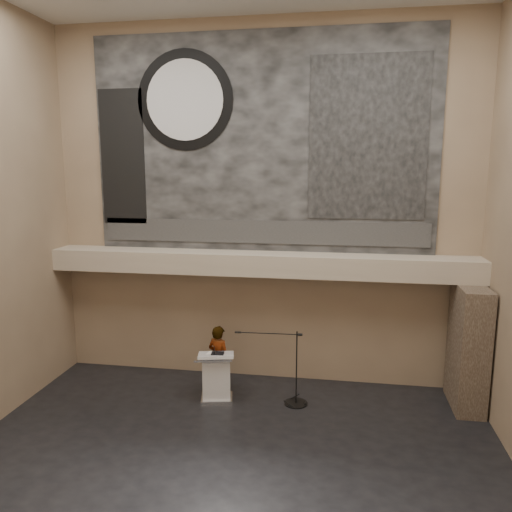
# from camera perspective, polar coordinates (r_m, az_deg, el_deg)

# --- Properties ---
(floor) EXTENTS (10.00, 10.00, 0.00)m
(floor) POSITION_cam_1_polar(r_m,az_deg,el_deg) (9.45, -3.45, -23.13)
(floor) COLOR black
(floor) RESTS_ON ground
(wall_back) EXTENTS (10.00, 0.02, 8.50)m
(wall_back) POSITION_cam_1_polar(r_m,az_deg,el_deg) (11.86, 0.64, 5.68)
(wall_back) COLOR #7D674F
(wall_back) RESTS_ON floor
(wall_front) EXTENTS (10.00, 0.02, 8.50)m
(wall_front) POSITION_cam_1_polar(r_m,az_deg,el_deg) (4.21, -16.27, -3.22)
(wall_front) COLOR #7D674F
(wall_front) RESTS_ON floor
(soffit) EXTENTS (10.00, 0.80, 0.50)m
(soffit) POSITION_cam_1_polar(r_m,az_deg,el_deg) (11.64, 0.32, -0.86)
(soffit) COLOR tan
(soffit) RESTS_ON wall_back
(sprinkler_left) EXTENTS (0.04, 0.04, 0.06)m
(sprinkler_left) POSITION_cam_1_polar(r_m,az_deg,el_deg) (12.01, -7.28, -1.97)
(sprinkler_left) COLOR #B2893D
(sprinkler_left) RESTS_ON soffit
(sprinkler_right) EXTENTS (0.04, 0.04, 0.06)m
(sprinkler_right) POSITION_cam_1_polar(r_m,az_deg,el_deg) (11.51, 9.67, -2.57)
(sprinkler_right) COLOR #B2893D
(sprinkler_right) RESTS_ON soffit
(banner) EXTENTS (8.00, 0.05, 5.00)m
(banner) POSITION_cam_1_polar(r_m,az_deg,el_deg) (11.80, 0.63, 12.71)
(banner) COLOR black
(banner) RESTS_ON wall_back
(banner_text_strip) EXTENTS (7.76, 0.02, 0.55)m
(banner_text_strip) POSITION_cam_1_polar(r_m,az_deg,el_deg) (11.85, 0.58, 2.76)
(banner_text_strip) COLOR #2D2D2D
(banner_text_strip) RESTS_ON banner
(banner_clock_rim) EXTENTS (2.30, 0.02, 2.30)m
(banner_clock_rim) POSITION_cam_1_polar(r_m,az_deg,el_deg) (12.25, -8.14, 17.21)
(banner_clock_rim) COLOR black
(banner_clock_rim) RESTS_ON banner
(banner_clock_face) EXTENTS (1.84, 0.02, 1.84)m
(banner_clock_face) POSITION_cam_1_polar(r_m,az_deg,el_deg) (12.23, -8.17, 17.22)
(banner_clock_face) COLOR silver
(banner_clock_face) RESTS_ON banner
(banner_building_print) EXTENTS (2.60, 0.02, 3.60)m
(banner_building_print) POSITION_cam_1_polar(r_m,az_deg,el_deg) (11.64, 12.66, 12.99)
(banner_building_print) COLOR black
(banner_building_print) RESTS_ON banner
(banner_brick_print) EXTENTS (1.10, 0.02, 3.20)m
(banner_brick_print) POSITION_cam_1_polar(r_m,az_deg,el_deg) (12.73, -15.00, 10.84)
(banner_brick_print) COLOR black
(banner_brick_print) RESTS_ON banner
(stone_pier) EXTENTS (0.60, 1.40, 2.70)m
(stone_pier) POSITION_cam_1_polar(r_m,az_deg,el_deg) (11.84, 23.08, -9.55)
(stone_pier) COLOR #403227
(stone_pier) RESTS_ON floor
(lectern) EXTENTS (0.88, 0.70, 1.14)m
(lectern) POSITION_cam_1_polar(r_m,az_deg,el_deg) (11.50, -4.53, -13.60)
(lectern) COLOR silver
(lectern) RESTS_ON floor
(binder) EXTENTS (0.29, 0.24, 0.04)m
(binder) POSITION_cam_1_polar(r_m,az_deg,el_deg) (11.23, -4.41, -11.06)
(binder) COLOR black
(binder) RESTS_ON lectern
(papers) EXTENTS (0.28, 0.35, 0.00)m
(papers) POSITION_cam_1_polar(r_m,az_deg,el_deg) (11.27, -5.12, -11.09)
(papers) COLOR silver
(papers) RESTS_ON lectern
(speaker_person) EXTENTS (0.68, 0.58, 1.59)m
(speaker_person) POSITION_cam_1_polar(r_m,az_deg,el_deg) (11.82, -4.26, -11.64)
(speaker_person) COLOR silver
(speaker_person) RESTS_ON floor
(mic_stand) EXTENTS (1.62, 0.52, 1.68)m
(mic_stand) POSITION_cam_1_polar(r_m,az_deg,el_deg) (11.45, 4.33, -15.25)
(mic_stand) COLOR black
(mic_stand) RESTS_ON floor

